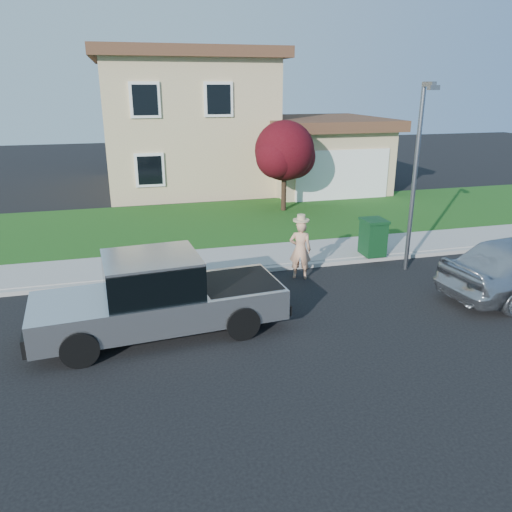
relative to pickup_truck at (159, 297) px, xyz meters
The scene contains 10 objects.
ground 2.94m from the pickup_truck, ahead, with size 80.00×80.00×0.00m, color black.
curb 4.98m from the pickup_truck, 39.28° to the left, with size 40.00×0.20×0.12m, color gray.
sidewalk 5.73m from the pickup_truck, 47.90° to the left, with size 40.00×2.00×0.15m, color gray.
lawn 9.54m from the pickup_truck, 66.40° to the left, with size 40.00×7.00×0.10m, color #1C3C11.
house 17.26m from the pickup_truck, 76.06° to the left, with size 14.00×11.30×6.85m.
pickup_truck is the anchor object (origin of this frame).
woman 4.71m from the pickup_truck, 29.86° to the left, with size 0.72×0.61×1.85m.
ornamental_tree 11.67m from the pickup_truck, 58.44° to the left, with size 2.74×2.47×3.76m.
trash_bin 7.60m from the pickup_truck, 25.87° to the left, with size 0.70×0.80×1.14m.
street_lamp 7.99m from the pickup_truck, 16.30° to the left, with size 0.28×0.69×5.29m.
Camera 1 is at (-3.31, -10.36, 5.21)m, focal length 35.00 mm.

